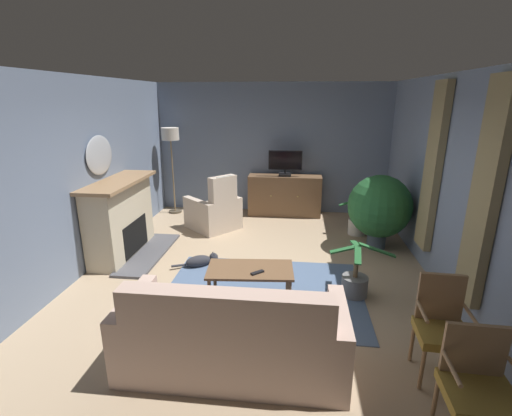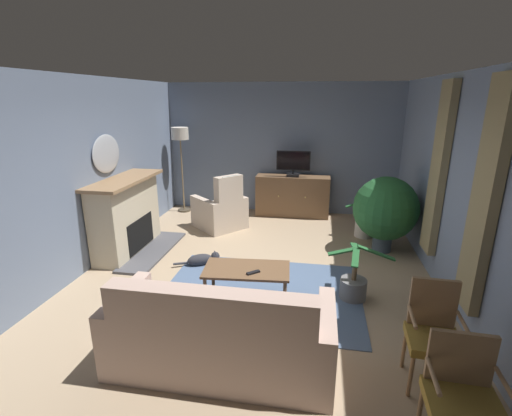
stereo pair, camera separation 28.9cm
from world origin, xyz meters
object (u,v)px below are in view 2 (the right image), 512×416
object	(u,v)px
tv_cabinet	(292,197)
floor_lamp	(180,142)
potted_plant_leafy_by_curtain	(364,227)
coffee_table	(247,272)
side_chair_mid_row	(462,394)
potted_plant_small_fern_corner	(353,286)
wall_mirror_oval	(106,154)
side_chair_nearest_door	(433,331)
armchair_beside_cabinet	(221,211)
television	(293,163)
tv_remote	(253,272)
potted_plant_tall_palm_by_window	(385,209)
fireplace	(128,217)
sofa_floral	(220,337)
cat	(202,259)

from	to	relation	value
tv_cabinet	floor_lamp	distance (m)	2.70
tv_cabinet	potted_plant_leafy_by_curtain	world-z (taller)	tv_cabinet
coffee_table	potted_plant_leafy_by_curtain	xyz separation A→B (m)	(1.70, 2.58, -0.21)
tv_cabinet	side_chair_mid_row	xyz separation A→B (m)	(1.59, -5.38, 0.09)
potted_plant_small_fern_corner	wall_mirror_oval	bearing A→B (deg)	166.23
wall_mirror_oval	potted_plant_small_fern_corner	bearing A→B (deg)	-13.77
side_chair_mid_row	side_chair_nearest_door	distance (m)	0.71
armchair_beside_cabinet	potted_plant_leafy_by_curtain	bearing A→B (deg)	-0.21
wall_mirror_oval	television	distance (m)	3.66
side_chair_nearest_door	floor_lamp	bearing A→B (deg)	131.46
side_chair_mid_row	side_chair_nearest_door	xyz separation A→B (m)	(0.00, 0.71, 0.01)
tv_remote	side_chair_nearest_door	world-z (taller)	side_chair_nearest_door
potted_plant_tall_palm_by_window	armchair_beside_cabinet	bearing A→B (deg)	167.84
fireplace	sofa_floral	size ratio (longest dim) A/B	0.81
cat	potted_plant_tall_palm_by_window	bearing A→B (deg)	20.47
side_chair_nearest_door	floor_lamp	xyz separation A→B (m)	(-4.04, 4.57, 1.05)
sofa_floral	floor_lamp	bearing A→B (deg)	114.28
sofa_floral	cat	distance (m)	2.31
fireplace	tv_remote	bearing A→B (deg)	-29.82
side_chair_nearest_door	potted_plant_leafy_by_curtain	bearing A→B (deg)	92.86
side_chair_mid_row	floor_lamp	distance (m)	6.73
coffee_table	sofa_floral	bearing A→B (deg)	-90.59
fireplace	sofa_floral	xyz separation A→B (m)	(2.23, -2.45, -0.26)
television	side_chair_mid_row	world-z (taller)	television
tv_cabinet	potted_plant_small_fern_corner	xyz separation A→B (m)	(1.04, -3.33, -0.23)
tv_cabinet	floor_lamp	world-z (taller)	floor_lamp
tv_cabinet	potted_plant_leafy_by_curtain	xyz separation A→B (m)	(1.41, -1.03, -0.23)
coffee_table	armchair_beside_cabinet	distance (m)	2.79
potted_plant_leafy_by_curtain	potted_plant_small_fern_corner	bearing A→B (deg)	-99.23
armchair_beside_cabinet	side_chair_nearest_door	bearing A→B (deg)	-51.28
cat	floor_lamp	distance (m)	3.26
potted_plant_small_fern_corner	potted_plant_tall_palm_by_window	bearing A→B (deg)	70.20
potted_plant_small_fern_corner	potted_plant_leafy_by_curtain	bearing A→B (deg)	80.77
sofa_floral	potted_plant_small_fern_corner	xyz separation A→B (m)	(1.34, 1.51, -0.15)
tv_remote	wall_mirror_oval	bearing A→B (deg)	111.81
potted_plant_tall_palm_by_window	cat	world-z (taller)	potted_plant_tall_palm_by_window
wall_mirror_oval	potted_plant_leafy_by_curtain	world-z (taller)	wall_mirror_oval
wall_mirror_oval	sofa_floral	world-z (taller)	wall_mirror_oval
coffee_table	potted_plant_small_fern_corner	xyz separation A→B (m)	(1.33, 0.29, -0.22)
sofa_floral	side_chair_nearest_door	xyz separation A→B (m)	(1.90, 0.17, 0.18)
side_chair_mid_row	cat	xyz separation A→B (m)	(-2.77, 2.67, -0.41)
fireplace	sofa_floral	distance (m)	3.32
television	sofa_floral	size ratio (longest dim) A/B	0.34
potted_plant_tall_palm_by_window	fireplace	bearing A→B (deg)	-170.09
fireplace	armchair_beside_cabinet	xyz separation A→B (m)	(1.21, 1.37, -0.26)
coffee_table	floor_lamp	bearing A→B (deg)	121.41
side_chair_nearest_door	potted_plant_tall_palm_by_window	xyz separation A→B (m)	(0.05, 3.00, 0.21)
potted_plant_tall_palm_by_window	tv_cabinet	bearing A→B (deg)	134.62
side_chair_mid_row	floor_lamp	size ratio (longest dim) A/B	0.48
tv_cabinet	coffee_table	size ratio (longest dim) A/B	1.42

